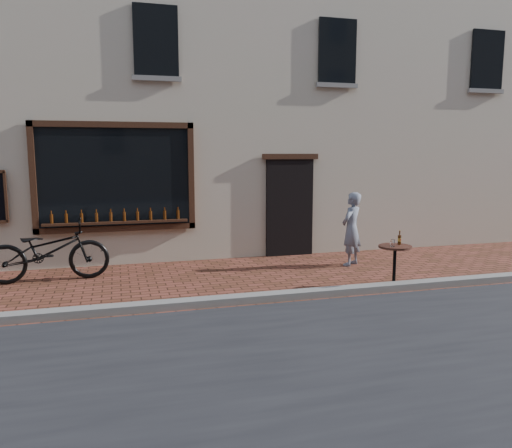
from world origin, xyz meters
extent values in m
plane|color=#4E2919|center=(0.00, 0.00, 0.00)|extent=(90.00, 90.00, 0.00)
cube|color=slate|center=(0.00, 0.20, 0.06)|extent=(90.00, 0.25, 0.12)
cube|color=#B9B092|center=(0.00, 6.50, 5.00)|extent=(28.00, 6.00, 10.00)
cube|color=black|center=(-1.90, 3.45, 1.85)|extent=(3.00, 0.06, 2.00)
cube|color=black|center=(-1.90, 3.43, 2.91)|extent=(3.24, 0.10, 0.12)
cube|color=black|center=(-1.90, 3.43, 0.79)|extent=(3.24, 0.10, 0.12)
cube|color=black|center=(-3.46, 3.43, 1.85)|extent=(0.12, 0.10, 2.24)
cube|color=black|center=(-0.34, 3.43, 1.85)|extent=(0.12, 0.10, 2.24)
cube|color=black|center=(-1.90, 3.38, 0.92)|extent=(2.90, 0.16, 0.05)
cube|color=black|center=(1.90, 3.46, 1.10)|extent=(1.10, 0.10, 2.20)
cube|color=black|center=(1.90, 3.43, 2.26)|extent=(1.30, 0.10, 0.12)
cylinder|color=#3D1C07|center=(-3.15, 3.38, 1.04)|extent=(0.06, 0.06, 0.19)
cylinder|color=#3D1C07|center=(-2.87, 3.38, 1.04)|extent=(0.06, 0.06, 0.19)
cylinder|color=#3D1C07|center=(-2.59, 3.38, 1.04)|extent=(0.06, 0.06, 0.19)
cylinder|color=#3D1C07|center=(-2.32, 3.38, 1.04)|extent=(0.06, 0.06, 0.19)
cylinder|color=#3D1C07|center=(-2.04, 3.38, 1.04)|extent=(0.06, 0.06, 0.19)
cylinder|color=#3D1C07|center=(-1.76, 3.38, 1.04)|extent=(0.06, 0.06, 0.19)
cylinder|color=#3D1C07|center=(-1.48, 3.38, 1.04)|extent=(0.06, 0.06, 0.19)
cylinder|color=#3D1C07|center=(-1.21, 3.38, 1.04)|extent=(0.06, 0.06, 0.19)
cylinder|color=#3D1C07|center=(-0.93, 3.38, 1.04)|extent=(0.06, 0.06, 0.19)
cylinder|color=#3D1C07|center=(-0.65, 3.38, 1.04)|extent=(0.06, 0.06, 0.19)
cube|color=black|center=(-1.00, 3.46, 4.60)|extent=(0.90, 0.06, 1.40)
cube|color=black|center=(3.00, 3.46, 4.60)|extent=(0.90, 0.06, 1.40)
cube|color=black|center=(7.00, 3.46, 4.60)|extent=(0.90, 0.06, 1.40)
imported|color=black|center=(-3.14, 2.45, 0.57)|extent=(2.19, 0.87, 1.13)
cylinder|color=black|center=(2.79, 0.40, 0.01)|extent=(0.42, 0.42, 0.03)
cylinder|color=black|center=(2.79, 0.40, 0.36)|extent=(0.06, 0.06, 0.67)
cylinder|color=black|center=(2.79, 0.40, 0.72)|extent=(0.58, 0.58, 0.04)
cylinder|color=gold|center=(2.90, 0.46, 0.83)|extent=(0.06, 0.06, 0.06)
cylinder|color=white|center=(2.69, 0.33, 0.80)|extent=(0.07, 0.07, 0.12)
imported|color=slate|center=(2.81, 2.15, 0.77)|extent=(0.67, 0.63, 1.54)
camera|label=1|loc=(-1.87, -7.21, 2.38)|focal=35.00mm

